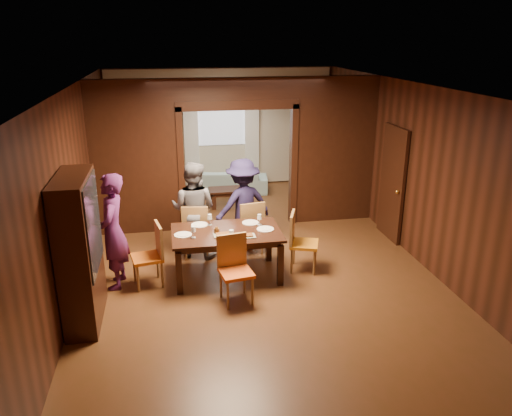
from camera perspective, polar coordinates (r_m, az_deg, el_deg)
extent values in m
plane|color=#523217|center=(8.64, -0.40, -5.72)|extent=(9.00, 9.00, 0.00)
cube|color=silver|center=(7.86, -0.45, 13.81)|extent=(5.50, 9.00, 0.02)
cube|color=black|center=(12.48, -3.99, 9.10)|extent=(5.50, 0.02, 2.90)
cube|color=black|center=(8.15, -19.88, 2.44)|extent=(0.02, 9.00, 2.90)
cube|color=black|center=(9.00, 17.15, 4.27)|extent=(0.02, 9.00, 2.90)
cube|color=black|center=(9.65, -13.45, 4.04)|extent=(1.65, 0.15, 2.40)
cube|color=black|center=(10.16, 8.81, 5.12)|extent=(1.65, 0.15, 2.40)
cube|color=black|center=(9.46, -2.14, 13.21)|extent=(5.50, 0.15, 0.50)
cube|color=beige|center=(12.45, -3.98, 9.07)|extent=(5.40, 0.04, 2.85)
imported|color=#511C53|center=(7.69, -16.04, -2.61)|extent=(0.47, 0.67, 1.77)
imported|color=#5C5B63|center=(8.52, -7.15, -0.18)|extent=(1.00, 0.91, 1.66)
imported|color=#1B1637|center=(8.73, -1.51, 0.37)|extent=(1.20, 0.93, 1.64)
imported|color=#9CC6CC|center=(12.13, -3.15, 3.10)|extent=(1.95, 0.99, 0.54)
imported|color=black|center=(7.77, -2.86, -2.31)|extent=(0.28, 0.28, 0.07)
cube|color=black|center=(7.88, -3.34, -5.26)|extent=(1.68, 1.05, 0.76)
cube|color=black|center=(11.14, -3.29, 1.22)|extent=(0.80, 0.50, 0.40)
cube|color=black|center=(6.86, -19.52, -4.62)|extent=(0.40, 1.20, 2.00)
cube|color=black|center=(9.51, 15.31, 2.72)|extent=(0.06, 0.90, 2.10)
cube|color=silver|center=(12.38, -3.99, 10.19)|extent=(1.20, 0.03, 1.30)
cube|color=white|center=(12.36, -7.41, 7.94)|extent=(0.35, 0.06, 2.40)
cube|color=white|center=(12.52, -0.47, 8.25)|extent=(0.35, 0.06, 2.40)
cylinder|color=silver|center=(7.66, -8.35, -3.05)|extent=(0.27, 0.27, 0.01)
cylinder|color=silver|center=(8.02, -6.46, -1.91)|extent=(0.27, 0.27, 0.01)
cylinder|color=silver|center=(8.06, -0.64, -1.69)|extent=(0.27, 0.27, 0.01)
cylinder|color=silver|center=(7.80, 1.07, -2.42)|extent=(0.27, 0.27, 0.01)
cylinder|color=silver|center=(7.41, -3.17, -3.66)|extent=(0.27, 0.27, 0.01)
cube|color=gray|center=(7.58, -3.75, -3.02)|extent=(0.30, 0.20, 0.04)
cube|color=gray|center=(7.52, -1.22, -3.18)|extent=(0.30, 0.20, 0.04)
cylinder|color=white|center=(7.43, -2.84, -3.04)|extent=(0.07, 0.07, 0.14)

